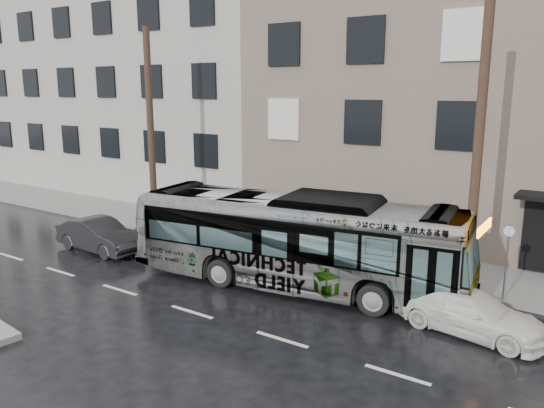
{
  "coord_description": "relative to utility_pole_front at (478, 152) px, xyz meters",
  "views": [
    {
      "loc": [
        10.2,
        -13.46,
        6.53
      ],
      "look_at": [
        -0.46,
        2.5,
        2.35
      ],
      "focal_mm": 35.0,
      "sensor_mm": 36.0,
      "label": 1
    }
  ],
  "objects": [
    {
      "name": "building_grey",
      "position": [
        -24.5,
        10.9,
        3.35
      ],
      "size": [
        26.0,
        15.0,
        16.0
      ],
      "primitive_type": "cube",
      "color": "#ADAAA3",
      "rests_on": "ground"
    },
    {
      "name": "utility_pole_rear",
      "position": [
        -14.0,
        0.0,
        0.0
      ],
      "size": [
        0.3,
        0.3,
        9.0
      ],
      "primitive_type": "cylinder",
      "color": "#422E21",
      "rests_on": "sidewalk"
    },
    {
      "name": "ground",
      "position": [
        -6.5,
        -3.3,
        -4.65
      ],
      "size": [
        120.0,
        120.0,
        0.0
      ],
      "primitive_type": "plane",
      "color": "black",
      "rests_on": "ground"
    },
    {
      "name": "bus",
      "position": [
        -5.05,
        -2.25,
        -3.06
      ],
      "size": [
        11.69,
        4.15,
        3.19
      ],
      "primitive_type": "imported",
      "rotation": [
        0.0,
        0.0,
        1.7
      ],
      "color": "#B2B2B2",
      "rests_on": "ground"
    },
    {
      "name": "white_sedan",
      "position": [
        0.72,
        -2.58,
        -4.07
      ],
      "size": [
        4.2,
        2.15,
        1.17
      ],
      "primitive_type": "imported",
      "rotation": [
        0.0,
        0.0,
        1.44
      ],
      "color": "white",
      "rests_on": "ground"
    },
    {
      "name": "sign_post",
      "position": [
        1.1,
        0.0,
        -3.3
      ],
      "size": [
        0.06,
        0.06,
        2.4
      ],
      "primitive_type": "cylinder",
      "color": "slate",
      "rests_on": "sidewalk"
    },
    {
      "name": "utility_pole_front",
      "position": [
        0.0,
        0.0,
        0.0
      ],
      "size": [
        0.3,
        0.3,
        9.0
      ],
      "primitive_type": "cylinder",
      "color": "#422E21",
      "rests_on": "sidewalk"
    },
    {
      "name": "sidewalk",
      "position": [
        -6.5,
        1.6,
        -4.58
      ],
      "size": [
        90.0,
        3.6,
        0.15
      ],
      "primitive_type": "cube",
      "color": "gray",
      "rests_on": "ground"
    },
    {
      "name": "building_taupe",
      "position": [
        -1.5,
        9.4,
        0.85
      ],
      "size": [
        20.0,
        12.0,
        11.0
      ],
      "primitive_type": "cube",
      "color": "#78685C",
      "rests_on": "ground"
    },
    {
      "name": "dark_sedan",
      "position": [
        -13.79,
        -3.31,
        -3.98
      ],
      "size": [
        4.11,
        1.56,
        1.34
      ],
      "primitive_type": "imported",
      "rotation": [
        0.0,
        0.0,
        1.53
      ],
      "color": "black",
      "rests_on": "ground"
    }
  ]
}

